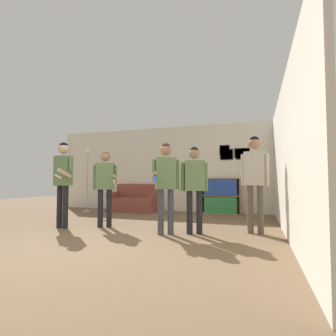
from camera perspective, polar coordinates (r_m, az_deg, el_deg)
name	(u,v)px	position (r m, az deg, el deg)	size (l,w,h in m)	color
ground_plane	(73,248)	(4.18, -19.90, -15.97)	(20.00, 20.00, 0.00)	brown
wall_back	(174,169)	(8.39, 1.38, -0.13)	(8.36, 0.08, 2.70)	silver
wall_right	(283,161)	(5.61, 23.68, 1.38)	(0.06, 7.18, 2.70)	silver
couch	(134,202)	(8.47, -7.32, -7.36)	(1.57, 0.80, 0.85)	brown
bookshelf	(221,196)	(7.85, 11.41, -5.98)	(1.13, 0.30, 1.04)	#A87F51
floor_lamp	(88,177)	(8.64, -17.12, -1.81)	(0.28, 0.28, 1.95)	#ADA89E
person_player_foreground_left	(63,174)	(5.80, -21.89, -1.32)	(0.49, 0.53, 1.76)	black
person_player_foreground_center	(105,180)	(5.65, -13.55, -2.66)	(0.58, 0.38, 1.59)	black
person_watcher_holding_cup	(166,178)	(4.74, -0.51, -2.22)	(0.45, 0.55, 1.65)	#3D4247
person_spectator_near_bookshelf	(194,181)	(4.82, 5.74, -2.76)	(0.47, 0.33, 1.59)	black
person_spectator_far_right	(255,173)	(5.07, 18.36, -0.97)	(0.49, 0.26, 1.79)	brown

